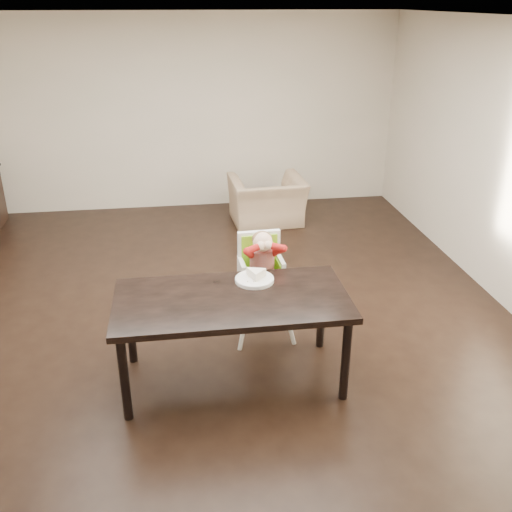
{
  "coord_description": "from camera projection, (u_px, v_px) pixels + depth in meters",
  "views": [
    {
      "loc": [
        -0.2,
        -4.7,
        2.84
      ],
      "look_at": [
        0.43,
        -0.38,
        0.86
      ],
      "focal_mm": 40.0,
      "sensor_mm": 36.0,
      "label": 1
    }
  ],
  "objects": [
    {
      "name": "plate",
      "position": [
        255.0,
        277.0,
        4.61
      ],
      "size": [
        0.41,
        0.41,
        0.09
      ],
      "rotation": [
        0.0,
        0.0,
        0.4
      ],
      "color": "white",
      "rests_on": "dining_table"
    },
    {
      "name": "room_walls",
      "position": [
        198.0,
        130.0,
        4.67
      ],
      "size": [
        6.02,
        7.02,
        2.71
      ],
      "color": "beige",
      "rests_on": "ground"
    },
    {
      "name": "ground",
      "position": [
        206.0,
        325.0,
        5.43
      ],
      "size": [
        7.0,
        7.0,
        0.0
      ],
      "primitive_type": "plane",
      "color": "black",
      "rests_on": "ground"
    },
    {
      "name": "dining_table",
      "position": [
        232.0,
        307.0,
        4.39
      ],
      "size": [
        1.8,
        0.9,
        0.75
      ],
      "color": "black",
      "rests_on": "ground"
    },
    {
      "name": "high_chair",
      "position": [
        262.0,
        262.0,
        5.04
      ],
      "size": [
        0.44,
        0.44,
        1.01
      ],
      "rotation": [
        0.0,
        0.0,
        0.04
      ],
      "color": "white",
      "rests_on": "ground"
    },
    {
      "name": "armchair",
      "position": [
        267.0,
        193.0,
        7.74
      ],
      "size": [
        1.01,
        0.69,
        0.85
      ],
      "primitive_type": "imported",
      "rotation": [
        0.0,
        0.0,
        3.2
      ],
      "color": "tan",
      "rests_on": "ground"
    }
  ]
}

